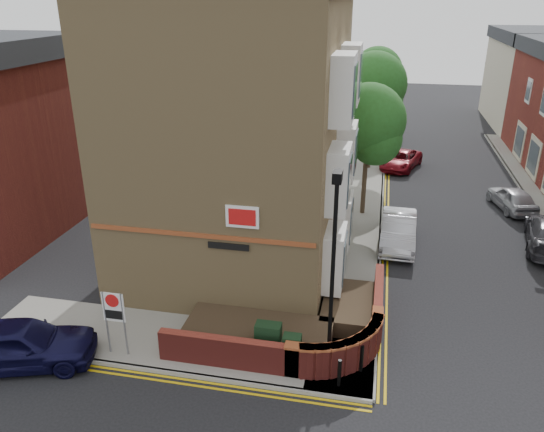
{
  "coord_description": "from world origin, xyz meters",
  "views": [
    {
      "loc": [
        2.62,
        -12.11,
        10.71
      ],
      "look_at": [
        -0.75,
        4.0,
        3.79
      ],
      "focal_mm": 35.0,
      "sensor_mm": 36.0,
      "label": 1
    }
  ],
  "objects_px": {
    "lamppost": "(333,274)",
    "zone_sign": "(114,312)",
    "navy_hatchback": "(20,344)",
    "utility_cabinet_large": "(268,340)",
    "silver_car_near": "(398,230)"
  },
  "relations": [
    {
      "from": "utility_cabinet_large",
      "to": "zone_sign",
      "type": "distance_m",
      "value": 4.86
    },
    {
      "from": "lamppost",
      "to": "zone_sign",
      "type": "bearing_deg",
      "value": -173.93
    },
    {
      "from": "lamppost",
      "to": "utility_cabinet_large",
      "type": "xyz_separation_m",
      "value": [
        -1.9,
        0.1,
        -2.62
      ]
    },
    {
      "from": "navy_hatchback",
      "to": "silver_car_near",
      "type": "distance_m",
      "value": 16.03
    },
    {
      "from": "silver_car_near",
      "to": "navy_hatchback",
      "type": "bearing_deg",
      "value": -134.09
    },
    {
      "from": "lamppost",
      "to": "navy_hatchback",
      "type": "xyz_separation_m",
      "value": [
        -9.33,
        -1.7,
        -2.57
      ]
    },
    {
      "from": "lamppost",
      "to": "utility_cabinet_large",
      "type": "distance_m",
      "value": 3.24
    },
    {
      "from": "lamppost",
      "to": "navy_hatchback",
      "type": "height_order",
      "value": "lamppost"
    },
    {
      "from": "zone_sign",
      "to": "navy_hatchback",
      "type": "xyz_separation_m",
      "value": [
        -2.73,
        -1.0,
        -0.87
      ]
    },
    {
      "from": "zone_sign",
      "to": "silver_car_near",
      "type": "bearing_deg",
      "value": 49.28
    },
    {
      "from": "lamppost",
      "to": "utility_cabinet_large",
      "type": "height_order",
      "value": "lamppost"
    },
    {
      "from": "lamppost",
      "to": "zone_sign",
      "type": "distance_m",
      "value": 6.85
    },
    {
      "from": "navy_hatchback",
      "to": "silver_car_near",
      "type": "bearing_deg",
      "value": -63.56
    },
    {
      "from": "utility_cabinet_large",
      "to": "zone_sign",
      "type": "relative_size",
      "value": 0.55
    },
    {
      "from": "zone_sign",
      "to": "navy_hatchback",
      "type": "height_order",
      "value": "zone_sign"
    }
  ]
}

